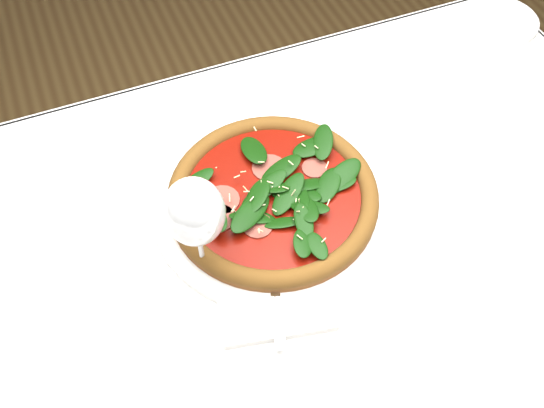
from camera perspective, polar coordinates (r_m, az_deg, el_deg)
name	(u,v)px	position (r m, az deg, el deg)	size (l,w,h in m)	color
ground	(299,396)	(1.59, 2.55, -17.62)	(6.00, 6.00, 0.00)	brown
dining_table	(313,263)	(1.00, 3.90, -5.53)	(1.21, 0.81, 0.75)	silver
plate	(273,202)	(0.93, 0.09, 0.19)	(0.37, 0.37, 0.02)	white
pizza	(273,194)	(0.91, 0.09, 0.99)	(0.34, 0.34, 0.04)	brown
wine_glass	(195,214)	(0.76, -7.28, -0.95)	(0.08, 0.08, 0.19)	silver
napkin	(277,314)	(0.83, 0.48, -10.32)	(0.15, 0.07, 0.01)	silver
fork	(275,294)	(0.84, 0.33, -8.49)	(0.06, 0.14, 0.00)	silver
saucer_far	(499,20)	(1.33, 20.62, 15.90)	(0.15, 0.15, 0.01)	white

